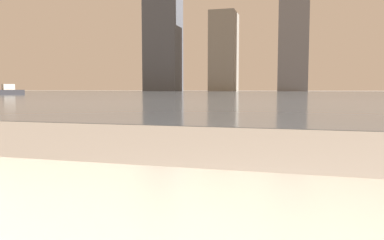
# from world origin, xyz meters

# --- Properties ---
(harbor_water) EXTENTS (180.00, 110.00, 0.01)m
(harbor_water) POSITION_xyz_m (0.00, 62.00, 0.01)
(harbor_water) COLOR slate
(harbor_water) RESTS_ON ground_plane
(harbor_boat_3) EXTENTS (2.80, 3.51, 1.28)m
(harbor_boat_3) POSITION_xyz_m (-32.75, 37.75, 0.46)
(harbor_boat_3) COLOR #2D2D33
(harbor_boat_3) RESTS_ON harbor_water
(skyline_tower_0) EXTENTS (11.16, 9.12, 59.45)m
(skyline_tower_0) POSITION_xyz_m (-41.89, 118.00, 29.72)
(skyline_tower_0) COLOR #4C515B
(skyline_tower_0) RESTS_ON ground_plane
(skyline_tower_1) EXTENTS (7.91, 10.96, 24.60)m
(skyline_tower_1) POSITION_xyz_m (-21.51, 118.00, 12.30)
(skyline_tower_1) COLOR gray
(skyline_tower_1) RESTS_ON ground_plane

